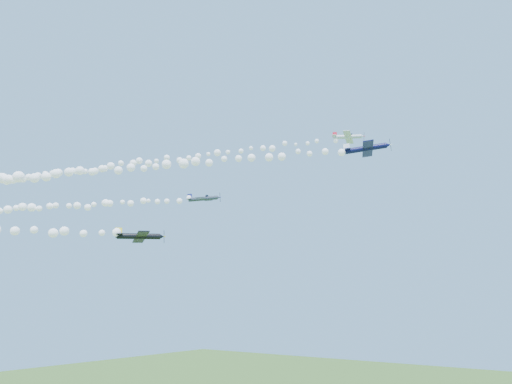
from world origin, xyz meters
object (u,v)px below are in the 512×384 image
Objects in this scene: plane_grey at (204,199)px; plane_black at (140,236)px; plane_navy at (367,148)px; plane_white at (348,137)px.

plane_grey is 0.94× the size of plane_black.
plane_navy is 39.43m from plane_black.
plane_black is at bearing -169.63° from plane_navy.
plane_grey is at bearing 159.36° from plane_navy.
plane_white is 41.70m from plane_black.
plane_grey is at bearing 44.48° from plane_black.
plane_black is (-30.89, -19.93, -14.27)m from plane_navy.
plane_white is at bearing -10.28° from plane_black.
plane_white is at bearing 108.88° from plane_navy.
plane_white is 31.34m from plane_grey.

